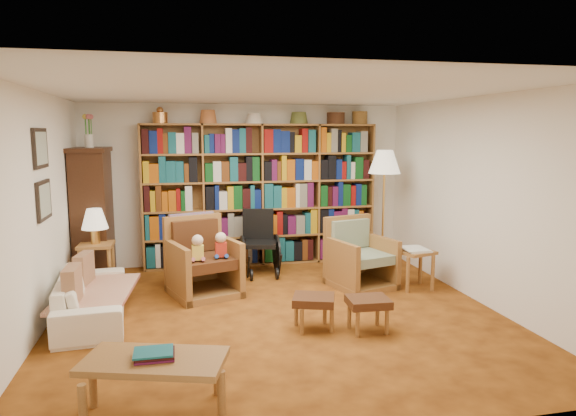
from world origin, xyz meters
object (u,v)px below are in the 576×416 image
object	(u,v)px
coffee_table	(154,365)
side_table_papers	(415,257)
floor_lamp	(384,167)
armchair_sage	(359,259)
side_table_lamp	(97,255)
footstool_a	(314,302)
sofa	(92,297)
wheelchair	(260,245)
footstool_b	(368,304)
armchair_leather	(203,262)

from	to	relation	value
coffee_table	side_table_papers	bearing A→B (deg)	37.35
floor_lamp	armchair_sage	bearing A→B (deg)	-130.69
side_table_papers	coffee_table	distance (m)	4.10
side_table_lamp	footstool_a	xyz separation A→B (m)	(2.43, -1.94, -0.17)
sofa	floor_lamp	distance (m)	4.44
side_table_lamp	armchair_sage	bearing A→B (deg)	-8.52
wheelchair	footstool_b	world-z (taller)	wheelchair
footstool_a	armchair_sage	bearing A→B (deg)	54.40
side_table_lamp	side_table_papers	world-z (taller)	side_table_lamp
wheelchair	side_table_papers	size ratio (longest dim) A/B	1.72
side_table_lamp	armchair_leather	distance (m)	1.43
footstool_a	footstool_b	size ratio (longest dim) A/B	1.18
armchair_leather	side_table_papers	distance (m)	2.79
floor_lamp	coffee_table	xyz separation A→B (m)	(-3.25, -3.56, -1.17)
footstool_a	side_table_papers	bearing A→B (deg)	33.55
side_table_papers	footstool_b	distance (m)	1.74
wheelchair	coffee_table	bearing A→B (deg)	-110.44
sofa	wheelchair	size ratio (longest dim) A/B	1.83
side_table_lamp	armchair_sage	world-z (taller)	armchair_sage
side_table_papers	footstool_b	bearing A→B (deg)	-131.66
armchair_sage	wheelchair	distance (m)	1.51
side_table_lamp	wheelchair	world-z (taller)	wheelchair
armchair_sage	footstool_a	world-z (taller)	armchair_sage
side_table_lamp	sofa	bearing A→B (deg)	-84.89
coffee_table	footstool_a	bearing A→B (deg)	41.06
armchair_sage	sofa	bearing A→B (deg)	-169.85
side_table_lamp	floor_lamp	size ratio (longest dim) A/B	0.35
side_table_lamp	side_table_papers	xyz separation A→B (m)	(4.12, -0.82, -0.04)
armchair_leather	floor_lamp	size ratio (longest dim) A/B	0.58
sofa	wheelchair	xyz separation A→B (m)	(2.13, 1.47, 0.18)
armchair_leather	floor_lamp	bearing A→B (deg)	13.42
sofa	side_table_papers	distance (m)	4.04
armchair_leather	footstool_b	size ratio (longest dim) A/B	2.38
footstool_a	armchair_leather	bearing A→B (deg)	124.68
sofa	armchair_leather	bearing A→B (deg)	-65.20
wheelchair	floor_lamp	xyz separation A→B (m)	(1.88, -0.11, 1.13)
armchair_sage	coffee_table	world-z (taller)	armchair_sage
wheelchair	sofa	bearing A→B (deg)	-145.28
side_table_lamp	armchair_sage	distance (m)	3.49
floor_lamp	side_table_papers	world-z (taller)	floor_lamp
sofa	armchair_leather	world-z (taller)	armchair_leather
wheelchair	footstool_b	size ratio (longest dim) A/B	2.13
sofa	coffee_table	world-z (taller)	sofa
sofa	side_table_lamp	bearing A→B (deg)	0.53
armchair_leather	footstool_a	xyz separation A→B (m)	(1.06, -1.54, -0.11)
armchair_leather	coffee_table	bearing A→B (deg)	-99.86
side_table_papers	armchair_leather	bearing A→B (deg)	171.42
side_table_lamp	side_table_papers	size ratio (longest dim) A/B	1.14
footstool_b	sofa	bearing A→B (deg)	160.80
footstool_b	coffee_table	bearing A→B (deg)	-150.50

